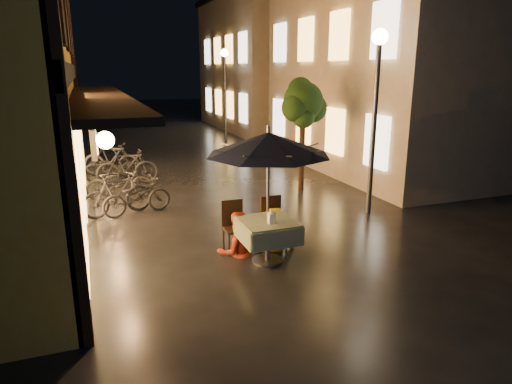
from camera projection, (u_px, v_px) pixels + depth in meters
name	position (u px, v px, depth m)	size (l,w,h in m)	color
ground	(289.00, 262.00, 8.25)	(90.00, 90.00, 0.00)	black
east_building_near	(411.00, 67.00, 15.74)	(7.30, 9.30, 6.80)	#B9AA96
east_building_far	(280.00, 63.00, 26.08)	(7.30, 10.30, 7.30)	#B9AA96
street_tree	(303.00, 104.00, 12.50)	(1.43, 1.20, 3.15)	black
streetlamp_near	(376.00, 90.00, 10.29)	(0.36, 0.36, 4.23)	#59595E
streetlamp_far	(225.00, 78.00, 21.15)	(0.36, 0.36, 4.23)	#59595E
cafe_table	(268.00, 231.00, 8.12)	(0.99, 0.99, 0.78)	#59595E
patio_umbrella	(268.00, 144.00, 7.71)	(2.17, 2.17, 2.46)	#59595E
cafe_chair_left	(234.00, 223.00, 8.66)	(0.42, 0.42, 0.97)	black
cafe_chair_right	(273.00, 218.00, 8.93)	(0.42, 0.42, 0.97)	black
table_lantern	(271.00, 216.00, 7.88)	(0.16, 0.16, 0.25)	white
person_orange	(236.00, 213.00, 8.43)	(0.78, 0.61, 1.60)	#BD3821
person_yellow	(275.00, 209.00, 8.67)	(1.02, 0.59, 1.58)	#E1BB00
bicycle_0	(137.00, 196.00, 10.83)	(0.58, 1.67, 0.88)	black
bicycle_1	(117.00, 194.00, 10.74)	(0.48, 1.72, 1.03)	black
bicycle_2	(120.00, 182.00, 12.12)	(0.60, 1.72, 0.90)	black
bicycle_3	(127.00, 167.00, 13.60)	(0.51, 1.80, 1.08)	black
bicycle_4	(111.00, 167.00, 14.10)	(0.57, 1.65, 0.87)	black
bicycle_5	(111.00, 159.00, 14.62)	(0.53, 1.86, 1.12)	black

